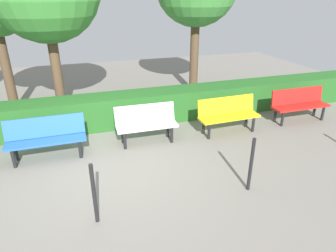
% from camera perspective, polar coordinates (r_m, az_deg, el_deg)
% --- Properties ---
extents(ground_plane, '(19.94, 19.94, 0.00)m').
position_cam_1_polar(ground_plane, '(6.01, -11.66, -8.01)').
color(ground_plane, gray).
extents(bench_red, '(1.58, 0.46, 0.86)m').
position_cam_1_polar(bench_red, '(8.62, 23.91, 4.05)').
color(bench_red, red).
rests_on(bench_red, ground_plane).
extents(bench_yellow, '(1.52, 0.50, 0.86)m').
position_cam_1_polar(bench_yellow, '(7.34, 11.46, 2.39)').
color(bench_yellow, yellow).
rests_on(bench_yellow, ground_plane).
extents(bench_white, '(1.39, 0.50, 0.86)m').
position_cam_1_polar(bench_white, '(6.72, -4.22, 0.72)').
color(bench_white, white).
rests_on(bench_white, ground_plane).
extents(bench_blue, '(1.56, 0.47, 0.86)m').
position_cam_1_polar(bench_blue, '(6.53, -22.41, -1.87)').
color(bench_blue, blue).
rests_on(bench_blue, ground_plane).
extents(hedge_row, '(15.94, 0.79, 0.80)m').
position_cam_1_polar(hedge_row, '(7.81, -6.80, 3.41)').
color(hedge_row, '#266023').
rests_on(hedge_row, ground_plane).
extents(railing_post_mid, '(0.06, 0.06, 1.00)m').
position_cam_1_polar(railing_post_mid, '(5.24, 15.67, -7.19)').
color(railing_post_mid, black).
rests_on(railing_post_mid, ground_plane).
extents(railing_post_far, '(0.06, 0.06, 1.00)m').
position_cam_1_polar(railing_post_far, '(4.52, -14.02, -12.58)').
color(railing_post_far, black).
rests_on(railing_post_far, ground_plane).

